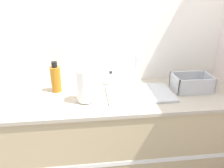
# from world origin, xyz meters

# --- Properties ---
(wall_back) EXTENTS (4.96, 0.06, 2.60)m
(wall_back) POSITION_xyz_m (0.00, 0.70, 1.30)
(wall_back) COLOR silver
(wall_back) RESTS_ON ground_plane
(counter_cabinet) EXTENTS (2.58, 0.69, 0.89)m
(counter_cabinet) POSITION_xyz_m (0.00, 0.33, 0.45)
(counter_cabinet) COLOR tan
(counter_cabinet) RESTS_ON ground_plane
(sink) EXTENTS (0.57, 0.38, 0.31)m
(sink) POSITION_xyz_m (0.41, 0.33, 0.91)
(sink) COLOR silver
(sink) RESTS_ON counter_cabinet
(paper_towel_roll) EXTENTS (0.13, 0.13, 0.27)m
(paper_towel_roll) POSITION_xyz_m (-0.06, 0.24, 1.03)
(paper_towel_roll) COLOR #4C4C51
(paper_towel_roll) RESTS_ON counter_cabinet
(dish_rack) EXTENTS (0.34, 0.23, 0.14)m
(dish_rack) POSITION_xyz_m (0.90, 0.36, 0.95)
(dish_rack) COLOR #B7BABF
(dish_rack) RESTS_ON counter_cabinet
(bottle_amber) EXTENTS (0.09, 0.09, 0.28)m
(bottle_amber) POSITION_xyz_m (-0.32, 0.47, 1.01)
(bottle_amber) COLOR #B26B19
(bottle_amber) RESTS_ON counter_cabinet
(soap_dispenser) EXTENTS (0.06, 0.06, 0.14)m
(soap_dispenser) POSITION_xyz_m (0.18, 0.55, 0.95)
(soap_dispenser) COLOR silver
(soap_dispenser) RESTS_ON counter_cabinet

